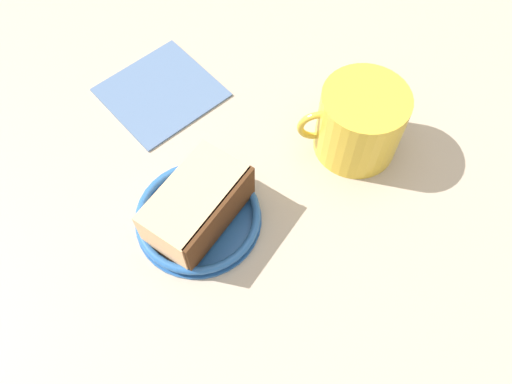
# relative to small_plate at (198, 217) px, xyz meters

# --- Properties ---
(ground_plane) EXTENTS (1.36, 1.36, 0.04)m
(ground_plane) POSITION_rel_small_plate_xyz_m (0.07, -0.03, -0.03)
(ground_plane) COLOR tan
(small_plate) EXTENTS (0.14, 0.14, 0.02)m
(small_plate) POSITION_rel_small_plate_xyz_m (0.00, 0.00, 0.00)
(small_plate) COLOR #26599E
(small_plate) RESTS_ON ground_plane
(cake_slice) EXTENTS (0.13, 0.13, 0.06)m
(cake_slice) POSITION_rel_small_plate_xyz_m (0.00, -0.00, 0.03)
(cake_slice) COLOR #472814
(cake_slice) RESTS_ON small_plate
(tea_mug) EXTENTS (0.12, 0.10, 0.09)m
(tea_mug) POSITION_rel_small_plate_xyz_m (0.21, 0.04, 0.04)
(tea_mug) COLOR gold
(tea_mug) RESTS_ON ground_plane
(folded_napkin) EXTENTS (0.18, 0.17, 0.01)m
(folded_napkin) POSITION_rel_small_plate_xyz_m (0.00, 0.20, -0.01)
(folded_napkin) COLOR slate
(folded_napkin) RESTS_ON ground_plane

